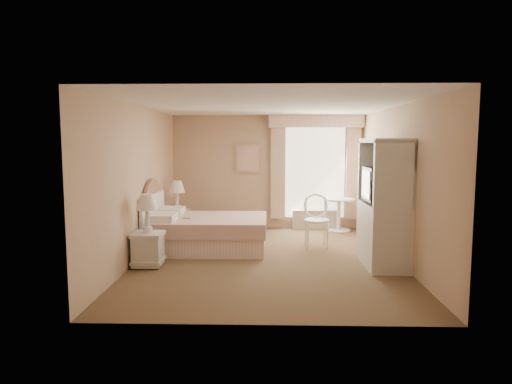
{
  "coord_description": "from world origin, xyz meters",
  "views": [
    {
      "loc": [
        0.01,
        -7.37,
        1.93
      ],
      "look_at": [
        -0.19,
        0.3,
        1.07
      ],
      "focal_mm": 32.0,
      "sensor_mm": 36.0,
      "label": 1
    }
  ],
  "objects_px": {
    "nightstand_near": "(148,240)",
    "armoire": "(384,213)",
    "nightstand_far": "(177,215)",
    "cafe_chair": "(316,216)",
    "bed": "(204,231)",
    "round_table": "(339,209)"
  },
  "relations": [
    {
      "from": "nightstand_far",
      "to": "armoire",
      "type": "bearing_deg",
      "value": -30.16
    },
    {
      "from": "bed",
      "to": "cafe_chair",
      "type": "height_order",
      "value": "bed"
    },
    {
      "from": "bed",
      "to": "cafe_chair",
      "type": "distance_m",
      "value": 2.07
    },
    {
      "from": "bed",
      "to": "nightstand_near",
      "type": "relative_size",
      "value": 1.86
    },
    {
      "from": "nightstand_near",
      "to": "nightstand_far",
      "type": "relative_size",
      "value": 0.99
    },
    {
      "from": "nightstand_near",
      "to": "armoire",
      "type": "bearing_deg",
      "value": 2.7
    },
    {
      "from": "round_table",
      "to": "cafe_chair",
      "type": "bearing_deg",
      "value": -114.12
    },
    {
      "from": "nightstand_far",
      "to": "round_table",
      "type": "xyz_separation_m",
      "value": [
        3.38,
        0.62,
        0.05
      ]
    },
    {
      "from": "nightstand_near",
      "to": "nightstand_far",
      "type": "bearing_deg",
      "value": 90.0
    },
    {
      "from": "nightstand_near",
      "to": "armoire",
      "type": "distance_m",
      "value": 3.68
    },
    {
      "from": "nightstand_far",
      "to": "cafe_chair",
      "type": "bearing_deg",
      "value": -16.25
    },
    {
      "from": "nightstand_far",
      "to": "cafe_chair",
      "type": "relative_size",
      "value": 1.17
    },
    {
      "from": "bed",
      "to": "nightstand_near",
      "type": "xyz_separation_m",
      "value": [
        -0.71,
        -1.16,
        0.09
      ]
    },
    {
      "from": "cafe_chair",
      "to": "armoire",
      "type": "distance_m",
      "value": 1.63
    },
    {
      "from": "armoire",
      "to": "bed",
      "type": "bearing_deg",
      "value": 161.35
    },
    {
      "from": "round_table",
      "to": "nightstand_near",
      "type": "bearing_deg",
      "value": -139.2
    },
    {
      "from": "bed",
      "to": "nightstand_far",
      "type": "relative_size",
      "value": 1.84
    },
    {
      "from": "bed",
      "to": "armoire",
      "type": "bearing_deg",
      "value": -18.65
    },
    {
      "from": "cafe_chair",
      "to": "nightstand_near",
      "type": "bearing_deg",
      "value": -152.71
    },
    {
      "from": "cafe_chair",
      "to": "bed",
      "type": "bearing_deg",
      "value": -172.04
    },
    {
      "from": "armoire",
      "to": "cafe_chair",
      "type": "bearing_deg",
      "value": 124.47
    },
    {
      "from": "nightstand_near",
      "to": "cafe_chair",
      "type": "distance_m",
      "value": 3.13
    }
  ]
}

